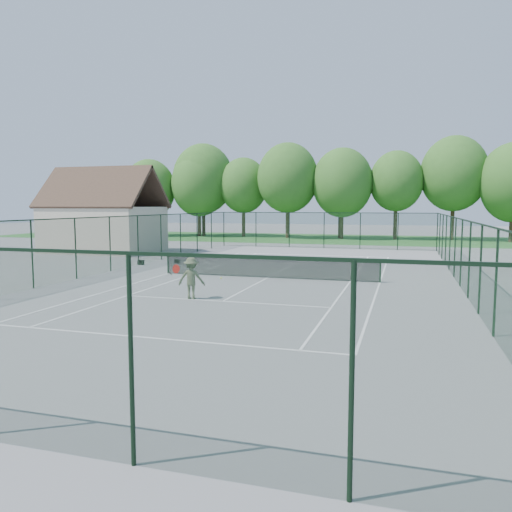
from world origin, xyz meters
name	(u,v)px	position (x,y,z in m)	size (l,w,h in m)	color
ground	(267,278)	(0.00, 0.00, 0.00)	(140.00, 140.00, 0.00)	gray
grass_far	(341,239)	(0.00, 30.00, 0.01)	(80.00, 16.00, 0.01)	#31732E
court_lines	(267,278)	(0.00, 0.00, 0.00)	(11.05, 23.85, 0.01)	white
tennis_net	(267,266)	(0.00, 0.00, 0.58)	(11.08, 0.08, 1.10)	black
fence_enclosure	(267,247)	(0.00, 0.00, 1.56)	(18.05, 36.05, 3.02)	#193C22
utility_building	(104,212)	(-16.00, 10.00, 3.12)	(8.60, 6.27, 6.63)	beige
tree_line_far	(342,183)	(0.00, 30.00, 5.99)	(39.40, 6.40, 9.70)	#422D1E
sports_bag_a	(141,262)	(-8.88, 3.07, 0.15)	(0.36, 0.22, 0.29)	black
sports_bag_b	(177,261)	(-7.09, 4.42, 0.12)	(0.31, 0.19, 0.24)	black
tennis_player	(191,278)	(-1.34, -6.28, 0.81)	(1.99, 0.84, 1.63)	#4F553A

